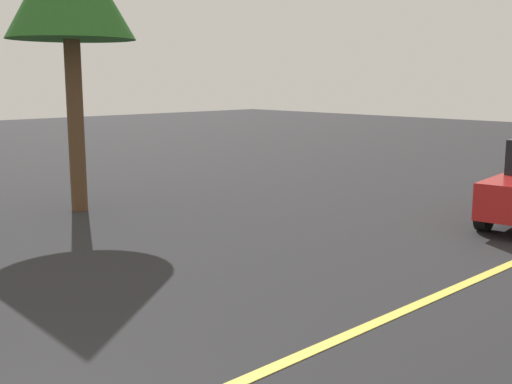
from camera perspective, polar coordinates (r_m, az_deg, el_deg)
The scene contains 1 object.
lane_marking_centre at distance 6.76m, azimuth 3.27°, elevation -14.73°, with size 28.00×0.16×0.01m, color #E0D14C.
Camera 1 is at (-1.49, -4.19, 2.85)m, focal length 44.68 mm.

